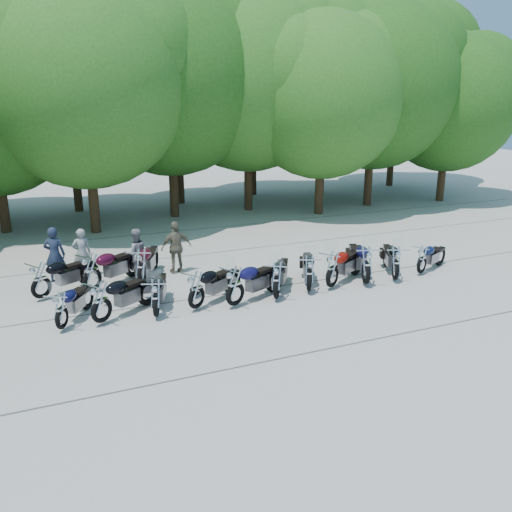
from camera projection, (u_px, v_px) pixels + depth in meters
name	position (u px, v px, depth m)	size (l,w,h in m)	color
ground	(277.00, 306.00, 15.63)	(90.00, 90.00, 0.00)	#A09990
tree_3	(84.00, 84.00, 22.39)	(8.70, 8.70, 10.67)	#3A2614
tree_4	(169.00, 78.00, 25.49)	(9.13, 9.13, 11.20)	#3A2614
tree_5	(248.00, 81.00, 27.16)	(9.04, 9.04, 11.10)	#3A2614
tree_6	(322.00, 97.00, 26.39)	(8.00, 8.00, 9.82)	#3A2614
tree_7	(374.00, 85.00, 28.46)	(8.79, 8.79, 10.79)	#3A2614
tree_8	(449.00, 103.00, 29.97)	(7.53, 7.53, 9.25)	#3A2614
tree_11	(69.00, 103.00, 27.12)	(7.56, 7.56, 9.28)	#3A2614
tree_12	(177.00, 98.00, 29.20)	(7.88, 7.88, 9.67)	#3A2614
tree_13	(253.00, 93.00, 31.86)	(8.31, 8.31, 10.20)	#3A2614
tree_14	(323.00, 96.00, 32.22)	(8.02, 8.02, 9.84)	#3A2614
tree_15	(397.00, 77.00, 34.96)	(9.67, 9.67, 11.86)	#3A2614
motorcycle_0	(61.00, 309.00, 13.82)	(0.63, 2.08, 1.17)	#0B0D33
motorcycle_1	(101.00, 301.00, 14.16)	(0.72, 2.37, 1.34)	black
motorcycle_2	(156.00, 297.00, 14.58)	(0.67, 2.20, 1.25)	black
motorcycle_3	(196.00, 289.00, 15.13)	(0.70, 2.29, 1.29)	black
motorcycle_4	(235.00, 285.00, 15.32)	(0.74, 2.44, 1.38)	#0F0D39
motorcycle_5	(277.00, 279.00, 15.89)	(0.71, 2.32, 1.31)	black
motorcycle_6	(309.00, 273.00, 16.48)	(0.71, 2.34, 1.32)	black
motorcycle_7	(333.00, 268.00, 16.83)	(0.73, 2.41, 1.36)	#7A0B04
motorcycle_8	(366.00, 264.00, 17.09)	(0.78, 2.57, 1.45)	#0D0B34
motorcycle_9	(396.00, 262.00, 17.50)	(0.71, 2.34, 1.32)	black
motorcycle_10	(422.00, 259.00, 18.21)	(0.62, 2.03, 1.15)	#0B1434
motorcycle_11	(40.00, 279.00, 15.89)	(0.71, 2.32, 1.31)	black
motorcycle_12	(91.00, 271.00, 16.50)	(0.76, 2.49, 1.41)	#38071C
motorcycle_13	(141.00, 266.00, 16.98)	(0.76, 2.49, 1.40)	#3B0814
rider_0	(55.00, 255.00, 17.42)	(0.67, 0.44, 1.84)	#1B2338
rider_1	(136.00, 253.00, 17.87)	(0.81, 0.63, 1.68)	gray
rider_2	(176.00, 247.00, 18.35)	(1.05, 0.44, 1.80)	#645C47
rider_3	(82.00, 253.00, 17.92)	(0.61, 0.40, 1.67)	gray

